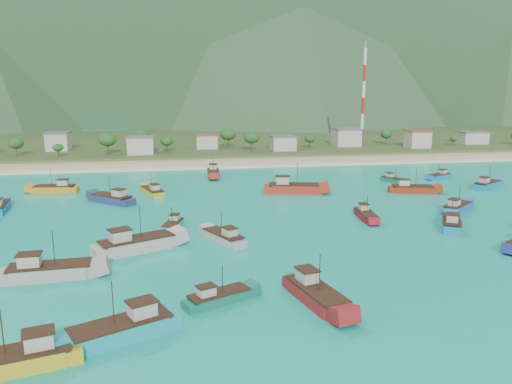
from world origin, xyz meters
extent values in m
plane|color=#0D9488|center=(0.00, 0.00, 0.00)|extent=(600.00, 600.00, 0.00)
cube|color=beige|center=(0.00, 79.00, 0.00)|extent=(400.00, 18.00, 1.20)
cube|color=#385123|center=(0.00, 140.00, 0.00)|extent=(400.00, 110.00, 2.40)
cube|color=white|center=(0.00, 69.50, 0.00)|extent=(400.00, 2.50, 0.08)
cube|color=#385942|center=(120.00, 400.00, 100.00)|extent=(1100.00, 160.00, 200.00)
cube|color=#284C2D|center=(-40.00, 300.00, 75.00)|extent=(800.00, 160.00, 150.00)
cone|color=#284C2D|center=(60.00, 300.00, 85.00)|extent=(280.00, 280.00, 170.00)
cube|color=beige|center=(-64.87, 112.78, 4.90)|extent=(8.14, 8.89, 6.59)
cube|color=beige|center=(-32.69, 96.40, 4.64)|extent=(9.30, 7.22, 6.08)
cube|color=beige|center=(-7.67, 108.56, 4.27)|extent=(8.25, 6.88, 5.33)
cube|color=beige|center=(21.22, 99.12, 4.20)|extent=(8.98, 9.05, 5.20)
cube|color=beige|center=(50.21, 108.23, 5.01)|extent=(10.12, 9.76, 6.82)
cube|color=beige|center=(76.71, 97.77, 4.82)|extent=(8.47, 7.53, 6.44)
cube|color=beige|center=(106.74, 107.02, 4.01)|extent=(11.23, 8.04, 4.81)
cylinder|color=red|center=(56.89, 108.00, 4.88)|extent=(1.20, 1.20, 6.56)
cylinder|color=white|center=(56.89, 108.00, 11.44)|extent=(1.20, 1.20, 6.56)
cylinder|color=red|center=(56.89, 108.00, 18.00)|extent=(1.20, 1.20, 6.56)
cylinder|color=white|center=(56.89, 108.00, 24.56)|extent=(1.20, 1.20, 6.56)
cylinder|color=red|center=(56.89, 108.00, 31.12)|extent=(1.20, 1.20, 6.56)
cylinder|color=white|center=(56.89, 108.00, 37.68)|extent=(1.20, 1.20, 6.56)
cube|color=#1574AF|center=(55.03, 41.43, 0.36)|extent=(8.63, 5.78, 1.52)
cube|color=beige|center=(56.58, 42.15, 1.74)|extent=(2.37, 2.19, 1.24)
cylinder|color=#382114|center=(54.60, 41.23, 2.83)|extent=(0.12, 0.12, 3.42)
cube|color=#A39D95|center=(-38.43, -20.25, 0.74)|extent=(12.73, 4.54, 2.27)
cube|color=beige|center=(-40.98, -20.42, 2.80)|extent=(2.99, 2.48, 1.85)
cylinder|color=#382114|center=(-37.72, -20.20, 4.43)|extent=(0.12, 0.12, 5.11)
cube|color=maroon|center=(17.41, 2.73, 0.43)|extent=(3.55, 9.36, 1.66)
cube|color=beige|center=(17.58, 4.59, 1.94)|extent=(1.86, 2.23, 1.35)
cylinder|color=#382114|center=(17.36, 2.21, 3.14)|extent=(0.12, 0.12, 3.74)
cube|color=#179CAD|center=(-26.92, -39.41, 0.70)|extent=(12.46, 8.44, 2.20)
cube|color=beige|center=(-24.69, -38.35, 2.69)|extent=(3.44, 3.18, 1.79)
cylinder|color=#382114|center=(-27.54, -39.71, 4.27)|extent=(0.12, 0.12, 4.95)
cube|color=#126B53|center=(-15.69, -32.08, 0.41)|extent=(9.16, 6.07, 1.61)
cube|color=beige|center=(-17.34, -32.84, 1.87)|extent=(2.51, 2.32, 1.31)
cylinder|color=#382114|center=(-15.23, -31.87, 3.03)|extent=(0.12, 0.12, 3.63)
cube|color=#B02C1B|center=(8.73, 29.04, 0.87)|extent=(14.50, 6.90, 2.54)
cube|color=beige|center=(5.93, 29.63, 3.17)|extent=(3.63, 3.15, 2.06)
cylinder|color=#382114|center=(9.50, 28.88, 4.99)|extent=(0.12, 0.12, 5.71)
cube|color=#1A75AB|center=(60.83, 27.05, 0.53)|extent=(10.34, 7.90, 1.86)
cube|color=beige|center=(59.03, 25.97, 2.22)|extent=(2.97, 2.81, 1.51)
cylinder|color=#382114|center=(61.32, 27.36, 3.56)|extent=(0.12, 0.12, 4.20)
cube|color=gold|center=(-26.32, 32.87, 0.52)|extent=(6.27, 10.48, 1.83)
cube|color=beige|center=(-25.60, 30.94, 2.17)|extent=(2.52, 2.78, 1.49)
cylinder|color=#382114|center=(-26.51, 33.41, 3.49)|extent=(0.12, 0.12, 4.12)
cube|color=#197248|center=(39.53, 37.96, 0.36)|extent=(5.03, 8.68, 1.52)
cube|color=beige|center=(38.98, 39.58, 1.73)|extent=(2.06, 2.29, 1.23)
cylinder|color=#382114|center=(39.69, 37.52, 2.82)|extent=(0.12, 0.12, 3.41)
cube|color=#2261A9|center=(39.18, 5.44, 0.52)|extent=(9.74, 8.64, 1.84)
cube|color=beige|center=(37.57, 4.15, 2.18)|extent=(2.95, 2.88, 1.49)
cylinder|color=#382114|center=(39.63, 5.80, 3.50)|extent=(0.12, 0.12, 4.13)
cube|color=gold|center=(-36.46, -43.98, 0.65)|extent=(12.09, 6.26, 2.11)
cube|color=beige|center=(-34.16, -43.38, 2.57)|extent=(3.09, 2.72, 1.71)
cylinder|color=#382114|center=(-37.09, -44.15, 4.08)|extent=(0.12, 0.12, 4.74)
cube|color=navy|center=(-35.14, 25.57, 0.64)|extent=(10.80, 10.12, 2.08)
cube|color=beige|center=(-33.39, 24.02, 2.53)|extent=(3.34, 3.29, 1.69)
cylinder|color=#382114|center=(-35.62, 26.00, 4.02)|extent=(0.12, 0.12, 4.68)
cube|color=maroon|center=(-3.70, -34.04, 0.67)|extent=(6.23, 12.28, 2.14)
cube|color=beige|center=(-4.28, -31.70, 2.61)|extent=(2.74, 3.12, 1.74)
cylinder|color=#382114|center=(-3.54, -34.69, 4.15)|extent=(0.12, 0.12, 4.82)
cube|color=maroon|center=(38.45, 24.62, 0.61)|extent=(11.59, 5.79, 2.02)
cube|color=beige|center=(36.24, 25.15, 2.45)|extent=(2.93, 2.57, 1.64)
cylinder|color=#382114|center=(39.07, 24.48, 3.90)|extent=(0.12, 0.12, 4.55)
cube|color=teal|center=(-21.39, 2.06, 0.33)|extent=(4.48, 8.37, 1.46)
cube|color=beige|center=(-20.94, 3.64, 1.65)|extent=(1.91, 2.16, 1.19)
cylinder|color=#382114|center=(-21.51, 1.62, 2.70)|extent=(0.12, 0.12, 3.28)
cube|color=maroon|center=(-9.42, 55.30, 0.61)|extent=(3.88, 11.29, 2.02)
cube|color=beige|center=(-9.30, 57.57, 2.45)|extent=(2.17, 2.64, 1.64)
cylinder|color=#382114|center=(-9.46, 54.67, 3.90)|extent=(0.12, 0.12, 4.56)
cube|color=#ABA29B|center=(-12.73, -7.53, 0.51)|extent=(7.21, 10.29, 1.82)
cube|color=beige|center=(-11.79, -9.36, 2.17)|extent=(2.68, 2.87, 1.48)
cylinder|color=#382114|center=(-12.99, -7.03, 3.48)|extent=(0.12, 0.12, 4.11)
cube|color=orange|center=(-50.84, 39.77, 0.59)|extent=(11.22, 4.44, 1.99)
cube|color=beige|center=(-48.62, 39.52, 2.39)|extent=(2.69, 2.27, 1.61)
cylinder|color=#382114|center=(-51.46, 39.84, 3.82)|extent=(0.12, 0.12, 4.47)
cube|color=#B3A9A3|center=(-27.17, -10.15, 0.82)|extent=(13.87, 9.33, 2.45)
cube|color=beige|center=(-29.66, -11.33, 3.04)|extent=(3.82, 3.53, 1.99)
cylinder|color=#382114|center=(-26.48, -9.83, 4.80)|extent=(0.12, 0.12, 5.51)
cube|color=#1C7DB4|center=(-58.35, 22.08, 0.52)|extent=(4.35, 10.48, 1.85)
cube|color=#147CA4|center=(31.15, -5.84, 0.56)|extent=(7.88, 10.78, 1.93)
cube|color=beige|center=(30.10, -7.73, 2.31)|extent=(2.86, 3.05, 1.56)
cylinder|color=#382114|center=(31.45, -5.31, 3.69)|extent=(0.12, 0.12, 4.33)
camera|label=1|loc=(-20.64, -90.22, 26.82)|focal=35.00mm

